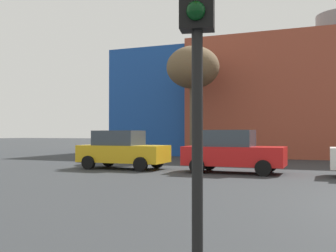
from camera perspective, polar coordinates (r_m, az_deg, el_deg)
parked_car_0 at (r=18.68m, az=-6.53°, el=-3.37°), size 4.07×2.00×1.76m
parked_car_1 at (r=16.85m, az=9.14°, el=-3.59°), size 4.10×2.01×1.78m
traffic_light_near_left at (r=4.36m, az=4.13°, el=12.70°), size 0.40×0.39×3.64m
bare_tree_0 at (r=25.10m, az=3.56°, el=8.11°), size 3.27×3.27×7.02m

